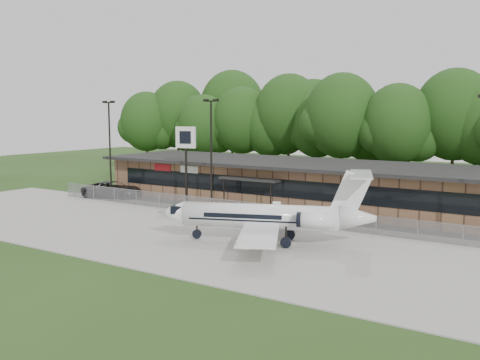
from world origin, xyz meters
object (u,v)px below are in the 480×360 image
Objects in this scene: business_jet at (268,218)px; suv at (113,190)px; pole_sign at (186,146)px; terminal at (297,183)px.

business_jet is 25.41m from suv.
suv is 11.39m from pole_sign.
business_jet reaches higher than terminal.
terminal is 16.33m from business_jet.
suv is (-18.39, -6.84, -1.29)m from terminal.
business_jet is 16.47m from pole_sign.
business_jet is 1.97× the size of pole_sign.
suv is (-23.92, 8.52, -0.97)m from business_jet.
pole_sign reaches higher than terminal.
terminal is 2.70× the size of business_jet.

